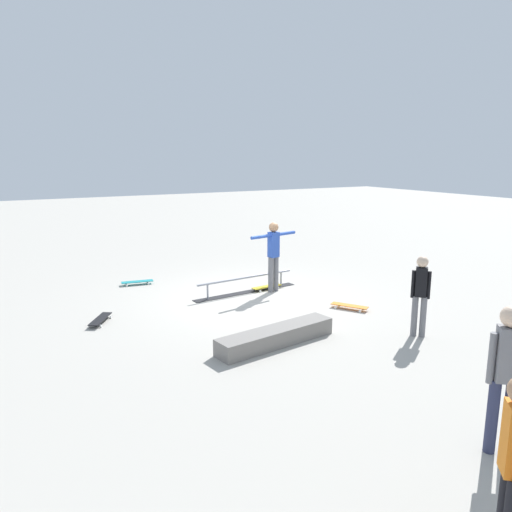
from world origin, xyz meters
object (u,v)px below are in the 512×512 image
Objects in this scene: skateboard_main at (267,287)px; loose_skateboard_orange at (349,306)px; bystander_black_shirt at (420,292)px; bystander_grey_shirt at (506,372)px; grind_rail at (246,286)px; loose_skateboard_black at (100,319)px; skater_main at (273,252)px; skate_ledge at (276,336)px; loose_skateboard_teal at (137,282)px.

skateboard_main and loose_skateboard_orange have the same top height.
bystander_black_shirt is at bearing 149.74° from loose_skateboard_orange.
skateboard_main is 0.47× the size of bystander_grey_shirt.
grind_rail reaches higher than loose_skateboard_black.
bystander_black_shirt is 6.21m from loose_skateboard_black.
skate_ledge is at bearing 49.23° from skater_main.
grind_rail is at bearing -8.04° from skateboard_main.
grind_rail is 1.87× the size of bystander_black_shirt.
bystander_black_shirt reaches higher than grind_rail.
loose_skateboard_teal is (2.76, -2.24, -0.92)m from skater_main.
loose_skateboard_teal and loose_skateboard_black have the same top height.
loose_skateboard_orange is (-1.91, -4.89, -0.90)m from bystander_grey_shirt.
skate_ledge is 3.01× the size of loose_skateboard_orange.
skateboard_main is at bearing -50.72° from loose_skateboard_black.
bystander_grey_shirt is at bearing 97.58° from skate_ledge.
skate_ledge reaches higher than loose_skateboard_teal.
skate_ledge is 4.07m from bystander_grey_shirt.
bystander_grey_shirt reaches higher than loose_skateboard_orange.
bystander_grey_shirt reaches higher than bystander_black_shirt.
bystander_grey_shirt is 5.33m from loose_skateboard_orange.
skate_ledge reaches higher than loose_skateboard_black.
skateboard_main is at bearing -84.19° from skater_main.
loose_skateboard_black is at bearing -110.90° from loose_skateboard_teal.
loose_skateboard_orange is (-0.79, 2.23, 0.00)m from skateboard_main.
skater_main is (-1.71, -2.96, 0.84)m from skate_ledge.
loose_skateboard_teal is (2.69, -2.03, 0.00)m from skateboard_main.
skateboard_main is at bearing 147.43° from bystander_black_shirt.
loose_skateboard_teal and loose_skateboard_orange have the same top height.
skater_main reaches higher than skateboard_main.
skateboard_main is at bearing -117.42° from skate_ledge.
skater_main is at bearing 147.17° from bystander_black_shirt.
bystander_grey_shirt is 2.21× the size of loose_skateboard_orange.
loose_skateboard_teal is 1.05× the size of loose_skateboard_orange.
skater_main is 0.95m from skateboard_main.
grind_rail is at bearing -54.28° from bystander_grey_shirt.
bystander_grey_shirt reaches higher than skateboard_main.
grind_rail is 2.93m from loose_skateboard_teal.
skateboard_main is at bearing -28.09° from loose_skateboard_teal.
grind_rail is 3.44× the size of loose_skateboard_teal.
skate_ledge is at bearing 66.14° from grind_rail.
skateboard_main is at bearing -58.78° from bystander_grey_shirt.
loose_skateboard_black is (3.57, 0.52, -0.10)m from grind_rail.
grind_rail is at bearing -31.22° from skater_main.
grind_rail is 1.06m from skater_main.
loose_skateboard_teal is at bearing -49.88° from skater_main.
skate_ledge is at bearing -69.71° from loose_skateboard_teal.
skater_main is at bearing -53.74° from loose_skateboard_black.
loose_skateboard_orange is (-0.73, 2.01, -0.92)m from skater_main.
skater_main reaches higher than grind_rail.
skateboard_main is (0.06, -0.22, -0.92)m from skater_main.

